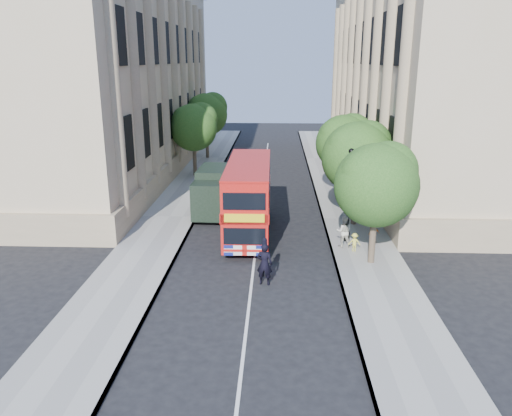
# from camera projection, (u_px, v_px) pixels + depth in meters

# --- Properties ---
(ground) EXTENTS (120.00, 120.00, 0.00)m
(ground) POSITION_uv_depth(u_px,v_px,m) (251.00, 289.00, 22.11)
(ground) COLOR black
(ground) RESTS_ON ground
(pavement_right) EXTENTS (3.50, 80.00, 0.12)m
(pavement_right) POSITION_uv_depth(u_px,v_px,m) (350.00, 220.00, 31.44)
(pavement_right) COLOR gray
(pavement_right) RESTS_ON ground
(pavement_left) EXTENTS (3.50, 80.00, 0.12)m
(pavement_left) POSITION_uv_depth(u_px,v_px,m) (169.00, 217.00, 31.90)
(pavement_left) COLOR gray
(pavement_left) RESTS_ON ground
(building_right) EXTENTS (12.00, 38.00, 18.00)m
(building_right) POSITION_uv_depth(u_px,v_px,m) (429.00, 69.00, 41.96)
(building_right) COLOR tan
(building_right) RESTS_ON ground
(building_left) EXTENTS (12.00, 38.00, 18.00)m
(building_left) POSITION_uv_depth(u_px,v_px,m) (106.00, 68.00, 43.07)
(building_left) COLOR tan
(building_left) RESTS_ON ground
(tree_right_near) EXTENTS (4.00, 4.00, 6.08)m
(tree_right_near) POSITION_uv_depth(u_px,v_px,m) (377.00, 181.00, 23.56)
(tree_right_near) COLOR #473828
(tree_right_near) RESTS_ON ground
(tree_right_mid) EXTENTS (4.20, 4.20, 6.37)m
(tree_right_mid) POSITION_uv_depth(u_px,v_px,m) (358.00, 154.00, 29.25)
(tree_right_mid) COLOR #473828
(tree_right_mid) RESTS_ON ground
(tree_right_far) EXTENTS (4.00, 4.00, 6.15)m
(tree_right_far) POSITION_uv_depth(u_px,v_px,m) (345.00, 140.00, 35.03)
(tree_right_far) COLOR #473828
(tree_right_far) RESTS_ON ground
(tree_left_far) EXTENTS (4.00, 4.00, 6.30)m
(tree_left_far) POSITION_uv_depth(u_px,v_px,m) (194.00, 125.00, 42.17)
(tree_left_far) COLOR #473828
(tree_left_far) RESTS_ON ground
(tree_left_back) EXTENTS (4.20, 4.20, 6.65)m
(tree_left_back) POSITION_uv_depth(u_px,v_px,m) (207.00, 112.00, 49.76)
(tree_left_back) COLOR #473828
(tree_left_back) RESTS_ON ground
(lamp_post) EXTENTS (0.32, 0.32, 5.16)m
(lamp_post) POSITION_uv_depth(u_px,v_px,m) (349.00, 199.00, 26.94)
(lamp_post) COLOR black
(lamp_post) RESTS_ON pavement_right
(double_decker_bus) EXTENTS (2.47, 8.94, 4.12)m
(double_decker_bus) POSITION_uv_depth(u_px,v_px,m) (249.00, 196.00, 28.42)
(double_decker_bus) COLOR #BA120C
(double_decker_bus) RESTS_ON ground
(box_van) EXTENTS (2.34, 5.33, 3.01)m
(box_van) POSITION_uv_depth(u_px,v_px,m) (215.00, 193.00, 32.15)
(box_van) COLOR black
(box_van) RESTS_ON ground
(police_constable) EXTENTS (0.79, 0.60, 1.96)m
(police_constable) POSITION_uv_depth(u_px,v_px,m) (264.00, 264.00, 22.27)
(police_constable) COLOR black
(police_constable) RESTS_ON ground
(woman_pedestrian) EXTENTS (0.87, 0.69, 1.72)m
(woman_pedestrian) POSITION_uv_depth(u_px,v_px,m) (344.00, 231.00, 26.51)
(woman_pedestrian) COLOR beige
(woman_pedestrian) RESTS_ON pavement_right
(child_a) EXTENTS (0.66, 0.41, 1.05)m
(child_a) POSITION_uv_depth(u_px,v_px,m) (374.00, 234.00, 27.15)
(child_a) COLOR orange
(child_a) RESTS_ON pavement_right
(child_b) EXTENTS (0.64, 0.37, 0.98)m
(child_b) POSITION_uv_depth(u_px,v_px,m) (354.00, 242.00, 25.98)
(child_b) COLOR #D5CE48
(child_b) RESTS_ON pavement_right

